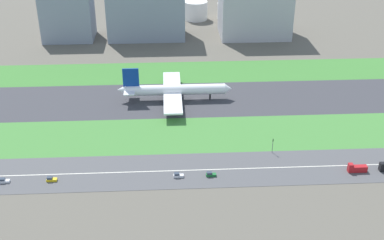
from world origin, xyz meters
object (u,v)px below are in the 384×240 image
Objects in this scene: hangar_building at (146,7)px; car_4 at (51,179)px; airliner at (173,90)px; car_1 at (211,174)px; car_3 at (178,175)px; car_2 at (4,181)px; truck_0 at (357,168)px; fuel_tank_centre at (229,11)px; office_tower at (255,6)px; fuel_tank_west at (196,10)px; traffic_light at (273,145)px; terminal_building at (68,16)px.

car_4 is at bearing -100.75° from hangar_building.
car_1 is at bearing -79.28° from airliner.
hangar_building is (-18.10, 192.00, 22.68)m from car_3.
car_3 is (74.59, 0.00, 0.00)m from car_2.
hangar_building is (-97.16, 192.00, 21.93)m from truck_0.
fuel_tank_centre is (50.89, 159.00, 0.47)m from airliner.
office_tower is (65.11, 114.00, 16.94)m from airliner.
hangar_building reaches higher than airliner.
fuel_tank_west is at bearing -107.94° from car_4.
hangar_building is at bearing 98.75° from airliner.
traffic_light is (99.46, 17.99, 3.37)m from car_4.
truck_0 is at bearing -83.09° from fuel_tank_centre.
traffic_light is (-34.15, 17.99, 2.62)m from truck_0.
hangar_building is 2.98× the size of fuel_tank_centre.
car_1 is 213.10m from terminal_building.
fuel_tank_west is at bearing -76.50° from truck_0.
fuel_tank_west is (7.96, 237.00, 6.77)m from car_1.
fuel_tank_west is at bearing 133.29° from office_tower.
terminal_building is 0.71× the size of office_tower.
hangar_building is 83.64m from fuel_tank_centre.
truck_0 is 153.65m from car_2.
airliner reaches higher than car_2.
office_tower is 2.64× the size of fuel_tank_west.
car_1 is (88.81, 0.00, 0.00)m from car_2.
fuel_tank_west is at bearing 24.44° from terminal_building.
fuel_tank_centre is at bearing 107.53° from office_tower.
office_tower reaches higher than fuel_tank_west.
traffic_light reaches higher than car_3.
traffic_light is 0.19× the size of terminal_building.
car_1 is 0.12× the size of terminal_building.
fuel_tank_centre reaches higher than car_3.
fuel_tank_west is (22.72, 159.00, 1.46)m from airliner.
airliner is 116.64m from hangar_building.
office_tower reaches higher than truck_0.
terminal_building is at bearing 180.00° from hangar_building.
truck_0 is 1.91× the size of car_2.
car_1 is at bearing -149.61° from traffic_light.
fuel_tank_centre is at bearing -101.99° from car_3.
car_1 is 0.61× the size of traffic_light.
car_2 is 1.00× the size of car_1.
fuel_tank_west is at bearing 95.93° from traffic_light.
terminal_building is at bearing 180.00° from office_tower.
traffic_light is at bearing -70.10° from hangar_building.
traffic_light is at bearing -84.07° from fuel_tank_west.
car_1 is 237.23m from fuel_tank_west.
office_tower reaches higher than car_4.
truck_0 is at bearing -50.93° from terminal_building.
airliner is 1.13× the size of hangar_building.
car_2 is at bearing -133.51° from airliner.
terminal_building is 1.92× the size of fuel_tank_centre.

